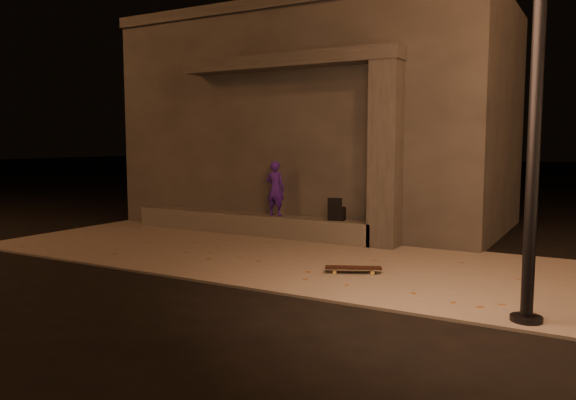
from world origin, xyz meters
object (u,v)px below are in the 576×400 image
Objects in this scene: skateboarder at (275,189)px; skateboard at (353,268)px; column at (386,155)px; backpack at (337,212)px.

skateboarder is 3.87m from skateboard.
skateboarder is at bearing 180.00° from column.
column reaches higher than skateboarder.
backpack is 2.83m from skateboard.
column is 2.61m from skateboarder.
column is at bearing -11.32° from backpack.
backpack is 0.53× the size of skateboard.
column is 4.03× the size of skateboard.
backpack is (1.47, 0.00, -0.43)m from skateboarder.
column is at bearing 179.35° from skateboarder.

